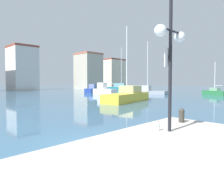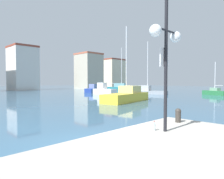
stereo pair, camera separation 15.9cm
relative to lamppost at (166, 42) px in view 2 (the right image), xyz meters
name	(u,v)px [view 2 (the right image)]	position (x,y,z in m)	size (l,w,h in m)	color
water	(86,96)	(14.28, 22.46, -3.51)	(160.00, 160.00, 0.00)	#38607F
lamppost	(166,42)	(0.00, 0.00, 0.00)	(1.47, 0.34, 4.27)	black
bottle	(154,127)	(-0.15, 0.28, -2.54)	(0.08, 0.08, 0.29)	silver
mooring_bollard	(178,115)	(1.53, 0.36, -2.38)	(0.21, 0.21, 0.51)	#38332D
sailboat_grey_far_right	(147,91)	(26.01, 19.09, -2.96)	(3.15, 7.44, 9.69)	gray
motorboat_blue_near_pier	(92,89)	(22.61, 30.86, -2.91)	(5.21, 3.86, 1.75)	#233D93
motorboat_white_outer_mooring	(104,90)	(19.32, 23.56, -2.81)	(1.65, 4.69, 2.11)	white
sailboat_yellow_far_left	(127,96)	(12.42, 12.24, -2.84)	(7.66, 3.70, 8.59)	gold
sailboat_green_behind_lamppost	(215,92)	(31.54, 8.98, -3.00)	(2.46, 4.28, 5.65)	#28703D
sailboat_teal_distant_east	(121,88)	(31.93, 30.94, -2.85)	(5.52, 8.55, 10.64)	#1E707A
waterfront_apartments	(23,68)	(16.22, 52.14, 2.34)	(6.19, 7.44, 11.68)	beige
yacht_club	(89,71)	(34.72, 47.35, 2.04)	(6.53, 7.05, 11.09)	#B2A893
harbor_office	(113,73)	(52.55, 54.23, 2.08)	(8.17, 6.98, 11.16)	beige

